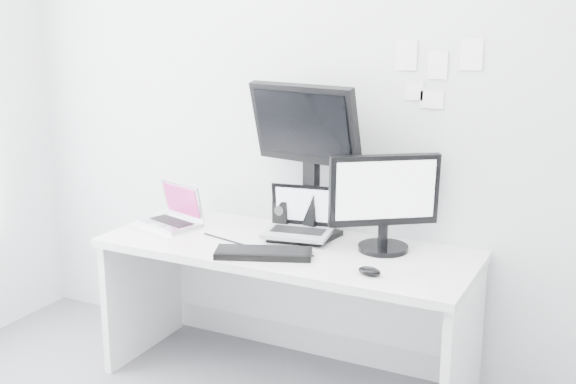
{
  "coord_description": "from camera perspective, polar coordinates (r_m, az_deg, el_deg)",
  "views": [
    {
      "loc": [
        1.49,
        -1.7,
        1.83
      ],
      "look_at": [
        0.02,
        1.23,
        1.0
      ],
      "focal_mm": 45.37,
      "sensor_mm": 36.0,
      "label": 1
    }
  ],
  "objects": [
    {
      "name": "dell_laptop",
      "position": [
        3.52,
        0.73,
        -1.73
      ],
      "size": [
        0.36,
        0.3,
        0.26
      ],
      "primitive_type": "cube",
      "rotation": [
        0.0,
        0.0,
        0.17
      ],
      "color": "#ABADB3",
      "rests_on": "desk"
    },
    {
      "name": "keyboard",
      "position": [
        3.33,
        -1.93,
        -4.82
      ],
      "size": [
        0.47,
        0.31,
        0.03
      ],
      "primitive_type": "cube",
      "rotation": [
        0.0,
        0.0,
        0.38
      ],
      "color": "black",
      "rests_on": "desk"
    },
    {
      "name": "wall_note_3",
      "position": [
        3.44,
        11.21,
        7.1
      ],
      "size": [
        0.11,
        0.0,
        0.08
      ],
      "primitive_type": "cube",
      "color": "white",
      "rests_on": "back_wall"
    },
    {
      "name": "mouse",
      "position": [
        3.12,
        6.4,
        -6.18
      ],
      "size": [
        0.12,
        0.09,
        0.03
      ],
      "primitive_type": "ellipsoid",
      "rotation": [
        0.0,
        0.0,
        -0.21
      ],
      "color": "black",
      "rests_on": "desk"
    },
    {
      "name": "wall_note_1",
      "position": [
        3.42,
        11.66,
        9.73
      ],
      "size": [
        0.09,
        0.0,
        0.13
      ],
      "primitive_type": "cube",
      "color": "white",
      "rests_on": "back_wall"
    },
    {
      "name": "wall_note_0",
      "position": [
        3.46,
        9.26,
        10.55
      ],
      "size": [
        0.1,
        0.0,
        0.14
      ],
      "primitive_type": "cube",
      "color": "white",
      "rests_on": "back_wall"
    },
    {
      "name": "desk",
      "position": [
        3.61,
        -0.14,
        -9.7
      ],
      "size": [
        1.8,
        0.7,
        0.73
      ],
      "primitive_type": "cube",
      "color": "silver",
      "rests_on": "ground"
    },
    {
      "name": "wall_note_4",
      "position": [
        3.46,
        9.9,
        7.81
      ],
      "size": [
        0.08,
        0.0,
        0.09
      ],
      "primitive_type": "cube",
      "color": "white",
      "rests_on": "back_wall"
    },
    {
      "name": "macbook",
      "position": [
        3.82,
        -9.31,
        -0.95
      ],
      "size": [
        0.36,
        0.31,
        0.23
      ],
      "primitive_type": "cube",
      "rotation": [
        0.0,
        0.0,
        -0.3
      ],
      "color": "#B5B6BA",
      "rests_on": "desk"
    },
    {
      "name": "back_wall",
      "position": [
        3.65,
        2.34,
        6.65
      ],
      "size": [
        3.6,
        0.0,
        3.6
      ],
      "primitive_type": "plane",
      "rotation": [
        1.57,
        0.0,
        0.0
      ],
      "color": "silver",
      "rests_on": "ground"
    },
    {
      "name": "rear_monitor",
      "position": [
        3.54,
        1.54,
        2.62
      ],
      "size": [
        0.6,
        0.29,
        0.78
      ],
      "primitive_type": "cube",
      "rotation": [
        0.0,
        0.0,
        -0.16
      ],
      "color": "black",
      "rests_on": "desk"
    },
    {
      "name": "wall_note_2",
      "position": [
        3.38,
        14.2,
        10.4
      ],
      "size": [
        0.1,
        0.0,
        0.14
      ],
      "primitive_type": "cube",
      "color": "white",
      "rests_on": "back_wall"
    },
    {
      "name": "speaker",
      "position": [
        3.69,
        -0.42,
        -1.81
      ],
      "size": [
        0.08,
        0.08,
        0.16
      ],
      "primitive_type": "cube",
      "rotation": [
        0.0,
        0.0,
        0.05
      ],
      "color": "black",
      "rests_on": "desk"
    },
    {
      "name": "samsung_monitor",
      "position": [
        3.38,
        7.58,
        -0.74
      ],
      "size": [
        0.56,
        0.49,
        0.47
      ],
      "primitive_type": "cube",
      "rotation": [
        0.0,
        0.0,
        0.62
      ],
      "color": "black",
      "rests_on": "desk"
    }
  ]
}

